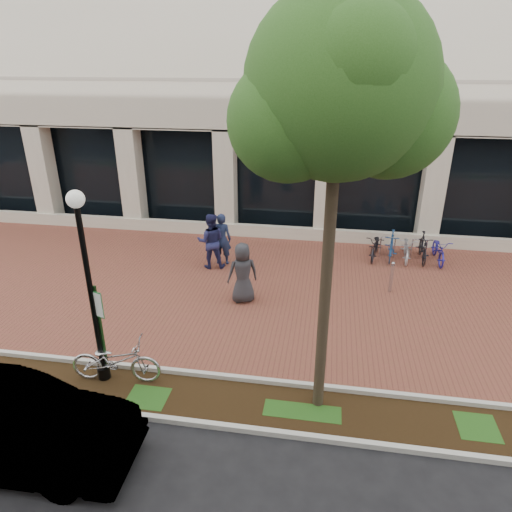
% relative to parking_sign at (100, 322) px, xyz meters
% --- Properties ---
extents(ground, '(120.00, 120.00, 0.00)m').
position_rel_parking_sign_xyz_m(ground, '(2.58, 4.91, -1.52)').
color(ground, black).
rests_on(ground, ground).
extents(brick_plaza, '(40.00, 9.00, 0.01)m').
position_rel_parking_sign_xyz_m(brick_plaza, '(2.58, 4.91, -1.51)').
color(brick_plaza, brown).
rests_on(brick_plaza, ground).
extents(planting_strip, '(40.00, 1.50, 0.01)m').
position_rel_parking_sign_xyz_m(planting_strip, '(2.58, -0.34, -1.51)').
color(planting_strip, black).
rests_on(planting_strip, ground).
extents(curb_plaza_side, '(40.00, 0.12, 0.12)m').
position_rel_parking_sign_xyz_m(curb_plaza_side, '(2.58, 0.41, -1.46)').
color(curb_plaza_side, beige).
rests_on(curb_plaza_side, ground).
extents(curb_street_side, '(40.00, 0.12, 0.12)m').
position_rel_parking_sign_xyz_m(curb_street_side, '(2.58, -1.09, -1.46)').
color(curb_street_side, beige).
rests_on(curb_street_side, ground).
extents(parking_sign, '(0.34, 0.07, 2.38)m').
position_rel_parking_sign_xyz_m(parking_sign, '(0.00, 0.00, 0.00)').
color(parking_sign, '#143715').
rests_on(parking_sign, ground).
extents(lamppost, '(0.36, 0.36, 4.44)m').
position_rel_parking_sign_xyz_m(lamppost, '(-0.10, 0.00, 0.98)').
color(lamppost, black).
rests_on(lamppost, ground).
extents(street_tree, '(3.67, 3.06, 7.90)m').
position_rel_parking_sign_xyz_m(street_tree, '(4.82, -0.03, 4.64)').
color(street_tree, '#443627').
rests_on(street_tree, ground).
extents(locked_bicycle, '(2.09, 0.89, 1.07)m').
position_rel_parking_sign_xyz_m(locked_bicycle, '(0.25, -0.02, -0.98)').
color(locked_bicycle, '#B0B0B4').
rests_on(locked_bicycle, ground).
extents(pedestrian_left, '(0.69, 0.47, 1.86)m').
position_rel_parking_sign_xyz_m(pedestrian_left, '(1.12, 6.62, -0.59)').
color(pedestrian_left, '#1C2646').
rests_on(pedestrian_left, ground).
extents(pedestrian_mid, '(1.08, 0.92, 1.95)m').
position_rel_parking_sign_xyz_m(pedestrian_mid, '(0.83, 6.26, -0.54)').
color(pedestrian_mid, navy).
rests_on(pedestrian_mid, ground).
extents(pedestrian_right, '(1.07, 0.90, 1.85)m').
position_rel_parking_sign_xyz_m(pedestrian_right, '(2.36, 4.07, -0.59)').
color(pedestrian_right, '#2C2D32').
rests_on(pedestrian_right, ground).
extents(bollard, '(0.12, 0.12, 1.04)m').
position_rel_parking_sign_xyz_m(bollard, '(6.80, 5.36, -0.99)').
color(bollard, '#ACACB0').
rests_on(bollard, ground).
extents(bike_rack_cluster, '(2.98, 1.83, 1.01)m').
position_rel_parking_sign_xyz_m(bike_rack_cluster, '(7.62, 8.03, -1.04)').
color(bike_rack_cluster, black).
rests_on(bike_rack_cluster, ground).
extents(sedan_near_curb, '(4.60, 1.71, 1.50)m').
position_rel_parking_sign_xyz_m(sedan_near_curb, '(-0.63, -2.41, -0.77)').
color(sedan_near_curb, '#B4B3B8').
rests_on(sedan_near_curb, ground).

